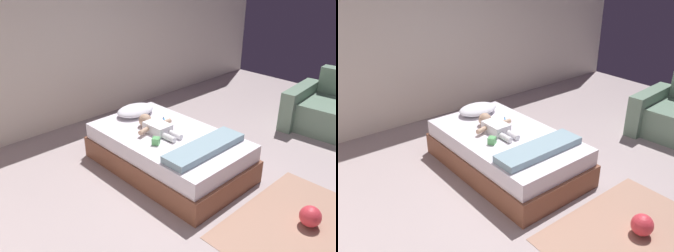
{
  "view_description": "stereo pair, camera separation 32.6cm",
  "coord_description": "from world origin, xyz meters",
  "views": [
    {
      "loc": [
        -2.64,
        -1.57,
        2.26
      ],
      "look_at": [
        -0.14,
        1.03,
        0.56
      ],
      "focal_mm": 37.64,
      "sensor_mm": 36.0,
      "label": 1
    },
    {
      "loc": [
        -2.39,
        -1.79,
        2.26
      ],
      "look_at": [
        -0.14,
        1.03,
        0.56
      ],
      "focal_mm": 37.64,
      "sensor_mm": 36.0,
      "label": 2
    }
  ],
  "objects": [
    {
      "name": "rug",
      "position": [
        0.03,
        -0.61,
        0.0
      ],
      "size": [
        1.56,
        1.19,
        0.01
      ],
      "color": "tan",
      "rests_on": "ground_plane"
    },
    {
      "name": "toy_block",
      "position": [
        -0.4,
        0.94,
        0.49
      ],
      "size": [
        0.11,
        0.11,
        0.08
      ],
      "color": "#5DB466",
      "rests_on": "bed"
    },
    {
      "name": "pillow",
      "position": [
        -0.05,
        1.72,
        0.52
      ],
      "size": [
        0.51,
        0.36,
        0.12
      ],
      "color": "white",
      "rests_on": "bed"
    },
    {
      "name": "ground_plane",
      "position": [
        0.0,
        0.0,
        0.0
      ],
      "size": [
        8.0,
        8.0,
        0.0
      ],
      "primitive_type": "plane",
      "color": "#AB999A"
    },
    {
      "name": "baby",
      "position": [
        -0.19,
        1.19,
        0.51
      ],
      "size": [
        0.49,
        0.63,
        0.16
      ],
      "color": "white",
      "rests_on": "bed"
    },
    {
      "name": "toy_ball",
      "position": [
        0.11,
        -0.62,
        0.11
      ],
      "size": [
        0.2,
        0.2,
        0.2
      ],
      "primitive_type": "sphere",
      "color": "#D63542",
      "rests_on": "rug"
    },
    {
      "name": "blanket",
      "position": [
        -0.14,
        0.48,
        0.49
      ],
      "size": [
        0.99,
        0.29,
        0.08
      ],
      "color": "#83A2AF",
      "rests_on": "bed"
    },
    {
      "name": "bed",
      "position": [
        -0.14,
        1.03,
        0.22
      ],
      "size": [
        1.1,
        1.88,
        0.46
      ],
      "color": "brown",
      "rests_on": "ground_plane"
    },
    {
      "name": "toothbrush",
      "position": [
        0.1,
        1.34,
        0.46
      ],
      "size": [
        0.1,
        0.14,
        0.02
      ],
      "color": "#2C98EE",
      "rests_on": "bed"
    },
    {
      "name": "wall_behind_bed",
      "position": [
        0.0,
        3.0,
        1.42
      ],
      "size": [
        8.0,
        0.12,
        2.84
      ],
      "primitive_type": "cube",
      "color": "silver",
      "rests_on": "ground_plane"
    }
  ]
}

